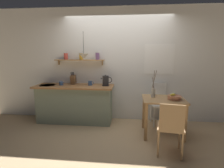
{
  "coord_description": "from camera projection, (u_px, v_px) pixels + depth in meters",
  "views": [
    {
      "loc": [
        0.31,
        -3.66,
        1.66
      ],
      "look_at": [
        -0.1,
        0.25,
        0.95
      ],
      "focal_mm": 28.43,
      "sensor_mm": 36.0,
      "label": 1
    }
  ],
  "objects": [
    {
      "name": "dining_chair_near",
      "position": [
        171.0,
        126.0,
        2.81
      ],
      "size": [
        0.47,
        0.47,
        0.89
      ],
      "color": "tan",
      "rests_on": "ground_plane"
    },
    {
      "name": "electric_kettle",
      "position": [
        106.0,
        81.0,
        4.08
      ],
      "size": [
        0.26,
        0.17,
        0.26
      ],
      "color": "black",
      "rests_on": "kitchen_counter"
    },
    {
      "name": "ground_plane",
      "position": [
        115.0,
        128.0,
        3.91
      ],
      "size": [
        14.0,
        14.0,
        0.0
      ],
      "primitive_type": "plane",
      "color": "tan"
    },
    {
      "name": "twig_vase",
      "position": [
        153.0,
        92.0,
        3.6
      ],
      "size": [
        0.1,
        0.09,
        0.55
      ],
      "color": "#B7B2A8",
      "rests_on": "dining_table"
    },
    {
      "name": "knife_block",
      "position": [
        73.0,
        79.0,
        4.29
      ],
      "size": [
        0.11,
        0.19,
        0.3
      ],
      "color": "brown",
      "rests_on": "kitchen_counter"
    },
    {
      "name": "wall_shelf",
      "position": [
        80.0,
        58.0,
        4.22
      ],
      "size": [
        1.18,
        0.2,
        0.3
      ],
      "color": "tan"
    },
    {
      "name": "back_wall",
      "position": [
        126.0,
        65.0,
        4.29
      ],
      "size": [
        6.8,
        0.11,
        2.7
      ],
      "color": "white",
      "rests_on": "ground_plane"
    },
    {
      "name": "dining_table",
      "position": [
        163.0,
        106.0,
        3.52
      ],
      "size": [
        0.81,
        0.67,
        0.76
      ],
      "color": "tan",
      "rests_on": "ground_plane"
    },
    {
      "name": "fruit_bowl",
      "position": [
        174.0,
        97.0,
        3.41
      ],
      "size": [
        0.25,
        0.25,
        0.12
      ],
      "color": "#BC704C",
      "rests_on": "dining_table"
    },
    {
      "name": "kitchen_counter",
      "position": [
        75.0,
        103.0,
        4.25
      ],
      "size": [
        1.83,
        0.63,
        0.89
      ],
      "color": "gray",
      "rests_on": "ground_plane"
    },
    {
      "name": "pendant_lamp",
      "position": [
        84.0,
        56.0,
        3.98
      ],
      "size": [
        0.22,
        0.22,
        0.61
      ],
      "color": "black"
    },
    {
      "name": "dining_chair_far",
      "position": [
        159.0,
        101.0,
        4.12
      ],
      "size": [
        0.43,
        0.44,
        0.95
      ],
      "color": "white",
      "rests_on": "ground_plane"
    },
    {
      "name": "coffee_mug_by_sink",
      "position": [
        61.0,
        83.0,
        4.16
      ],
      "size": [
        0.12,
        0.08,
        0.09
      ],
      "color": "#3D5B89",
      "rests_on": "kitchen_counter"
    },
    {
      "name": "coffee_mug_spare",
      "position": [
        90.0,
        83.0,
        4.15
      ],
      "size": [
        0.14,
        0.1,
        0.1
      ],
      "color": "#3D5B89",
      "rests_on": "kitchen_counter"
    }
  ]
}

